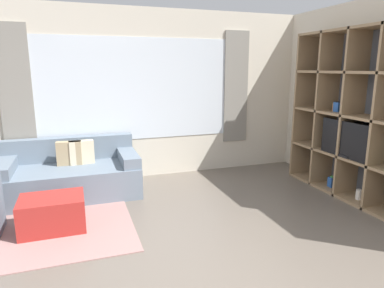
{
  "coord_description": "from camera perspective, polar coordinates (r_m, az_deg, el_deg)",
  "views": [
    {
      "loc": [
        -0.95,
        -2.09,
        1.78
      ],
      "look_at": [
        0.4,
        1.86,
        0.85
      ],
      "focal_mm": 32.0,
      "sensor_mm": 36.0,
      "label": 1
    }
  ],
  "objects": [
    {
      "name": "area_rug",
      "position": [
        4.35,
        -24.81,
        -12.74
      ],
      "size": [
        2.15,
        1.75,
        0.01
      ],
      "primitive_type": "cube",
      "color": "gray",
      "rests_on": "ground_plane"
    },
    {
      "name": "ottoman",
      "position": [
        4.2,
        -22.21,
        -10.67
      ],
      "size": [
        0.69,
        0.51,
        0.38
      ],
      "color": "#A82823",
      "rests_on": "ground_plane"
    },
    {
      "name": "shelving_unit",
      "position": [
        5.2,
        25.42,
        4.18
      ],
      "size": [
        0.42,
        2.11,
        2.3
      ],
      "color": "#515660",
      "rests_on": "ground_plane"
    },
    {
      "name": "couch_main",
      "position": [
        5.19,
        -19.54,
        -4.89
      ],
      "size": [
        1.87,
        0.98,
        0.77
      ],
      "color": "slate",
      "rests_on": "ground_plane"
    },
    {
      "name": "wall_right",
      "position": [
        5.4,
        26.5,
        6.68
      ],
      "size": [
        0.07,
        4.58,
        2.7
      ],
      "primitive_type": "cube",
      "color": "beige",
      "rests_on": "ground_plane"
    },
    {
      "name": "wall_back",
      "position": [
        5.6,
        -9.21,
        8.06
      ],
      "size": [
        6.88,
        0.11,
        2.7
      ],
      "color": "beige",
      "rests_on": "ground_plane"
    }
  ]
}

